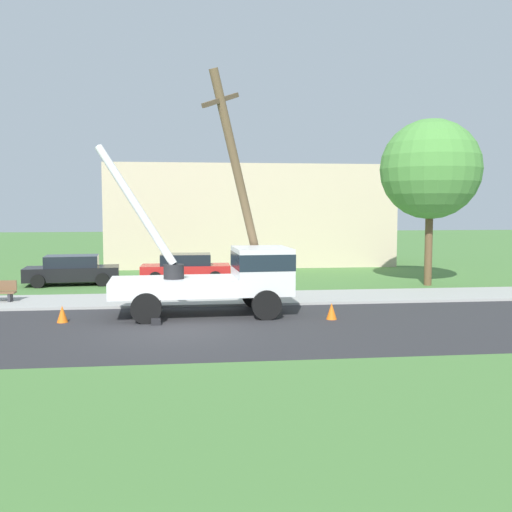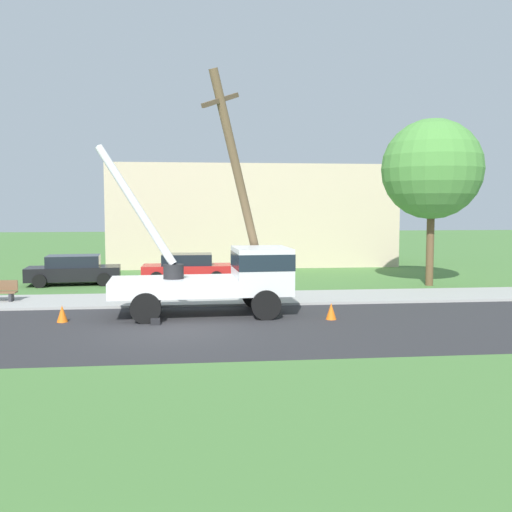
% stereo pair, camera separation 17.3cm
% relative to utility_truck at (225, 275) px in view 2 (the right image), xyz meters
% --- Properties ---
extents(ground_plane, '(120.00, 120.00, 0.00)m').
position_rel_utility_truck_xyz_m(ground_plane, '(-1.72, 9.58, -1.41)').
color(ground_plane, '#477538').
extents(road_asphalt, '(80.00, 7.94, 0.01)m').
position_rel_utility_truck_xyz_m(road_asphalt, '(-1.72, -2.42, -1.40)').
color(road_asphalt, '#2B2B2D').
rests_on(road_asphalt, ground).
extents(sidewalk_strip, '(80.00, 3.29, 0.10)m').
position_rel_utility_truck_xyz_m(sidewalk_strip, '(-1.72, 3.19, -1.36)').
color(sidewalk_strip, '#9E9E99').
rests_on(sidewalk_strip, ground).
extents(utility_truck, '(6.86, 3.21, 5.98)m').
position_rel_utility_truck_xyz_m(utility_truck, '(0.00, 0.00, 0.00)').
color(utility_truck, silver).
rests_on(utility_truck, ground).
extents(leaning_utility_pole, '(2.83, 2.67, 8.60)m').
position_rel_utility_truck_xyz_m(leaning_utility_pole, '(0.68, 1.08, 2.99)').
color(leaning_utility_pole, brown).
rests_on(leaning_utility_pole, ground).
extents(traffic_cone_ahead, '(0.36, 0.36, 0.56)m').
position_rel_utility_truck_xyz_m(traffic_cone_ahead, '(3.49, -1.35, -1.13)').
color(traffic_cone_ahead, orange).
rests_on(traffic_cone_ahead, ground).
extents(traffic_cone_behind, '(0.36, 0.36, 0.56)m').
position_rel_utility_truck_xyz_m(traffic_cone_behind, '(-5.40, -0.82, -1.13)').
color(traffic_cone_behind, orange).
rests_on(traffic_cone_behind, ground).
extents(traffic_cone_curbside, '(0.36, 0.36, 0.56)m').
position_rel_utility_truck_xyz_m(traffic_cone_curbside, '(1.29, 1.42, -1.13)').
color(traffic_cone_curbside, orange).
rests_on(traffic_cone_curbside, ground).
extents(parked_sedan_black, '(4.55, 2.28, 1.42)m').
position_rel_utility_truck_xyz_m(parked_sedan_black, '(-6.85, 8.72, -0.70)').
color(parked_sedan_black, black).
rests_on(parked_sedan_black, ground).
extents(parked_sedan_red, '(4.43, 2.07, 1.42)m').
position_rel_utility_truck_xyz_m(parked_sedan_red, '(-1.38, 9.05, -0.70)').
color(parked_sedan_red, '#B21E1E').
rests_on(parked_sedan_red, ground).
extents(roadside_tree_near, '(4.74, 4.74, 7.92)m').
position_rel_utility_truck_xyz_m(roadside_tree_near, '(10.21, 6.48, 4.13)').
color(roadside_tree_near, brown).
rests_on(roadside_tree_near, ground).
extents(lowrise_building_backdrop, '(18.00, 6.00, 6.40)m').
position_rel_utility_truck_xyz_m(lowrise_building_backdrop, '(2.78, 17.96, 1.79)').
color(lowrise_building_backdrop, '#C6B293').
rests_on(lowrise_building_backdrop, ground).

